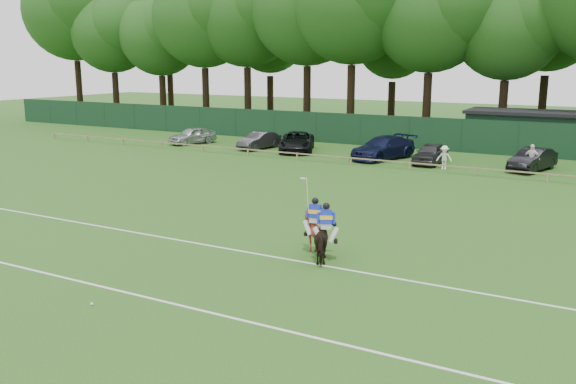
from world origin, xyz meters
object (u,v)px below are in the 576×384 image
Objects in this scene: hatch_grey at (430,154)px; estate_black at (533,160)px; horse_dark at (326,240)px; utility_shed at (524,131)px; sedan_silver at (192,136)px; polo_ball at (92,304)px; spectator_mid at (531,159)px; sedan_grey at (259,140)px; suv_black at (297,142)px; sedan_navy at (383,148)px; spectator_left at (444,157)px; horse_chestnut at (315,234)px.

hatch_grey is 6.31m from estate_black.
utility_shed is (2.11, 30.49, 0.81)m from horse_dark.
sedan_silver reaches higher than hatch_grey.
polo_ball is 37.73m from utility_shed.
polo_ball is (-7.98, -27.78, -0.83)m from spectator_mid.
sedan_grey is at bearing -154.32° from utility_shed.
horse_dark and suv_black have the same top height.
estate_black is (26.08, 0.28, 0.01)m from sedan_silver.
horse_dark is 25.44m from suv_black.
sedan_navy reaches higher than spectator_left.
horse_chestnut is 26.10m from sedan_grey.
spectator_mid is at bearing 73.97° from polo_ball.
estate_black reaches higher than sedan_grey.
estate_black is (3.85, 21.89, -0.03)m from horse_dark.
horse_chestnut is 0.96× the size of spectator_left.
utility_shed is at bearing 80.50° from polo_ball.
utility_shed is (18.06, 8.68, 0.88)m from sedan_grey.
sedan_navy is at bearing -170.34° from spectator_mid.
sedan_silver is at bearing 122.62° from polo_ball.
polo_ball is (-4.11, -6.70, -0.68)m from horse_dark.
utility_shed reaches higher than polo_ball.
polo_ball is at bearing -105.46° from spectator_left.
sedan_navy is (-5.15, 21.11, 0.07)m from horse_chestnut.
suv_black is 58.18× the size of polo_ball.
sedan_grey is at bearing -64.27° from horse_chestnut.
sedan_silver is 1.01× the size of sedan_grey.
sedan_silver is 16.37m from sedan_navy.
horse_dark reaches higher than hatch_grey.
sedan_navy is 1.28× the size of estate_black.
spectator_left reaches higher than sedan_grey.
sedan_grey is 30.87m from polo_ball.
estate_black is at bearing -126.30° from horse_dark.
spectator_left is 11.19m from utility_shed.
horse_dark is at bearing -56.36° from sedan_navy.
sedan_navy is 3.44m from hatch_grey.
spectator_mid reaches higher than sedan_grey.
sedan_navy reaches higher than hatch_grey.
horse_chestnut is 0.17× the size of utility_shed.
sedan_silver is at bearing -170.60° from sedan_grey.
estate_black is (9.71, 0.17, -0.09)m from sedan_navy.
spectator_mid reaches higher than horse_dark.
sedan_silver is 0.74× the size of sedan_navy.
horse_dark is at bearing -46.19° from sedan_grey.
suv_black reaches higher than sedan_silver.
horse_chestnut is 0.36× the size of sedan_silver.
spectator_mid is at bearing 5.55° from sedan_grey.
spectator_mid is (4.98, 1.28, 0.13)m from spectator_left.
suv_black reaches higher than hatch_grey.
horse_dark is at bearing -83.52° from estate_black.
spectator_left reaches higher than hatch_grey.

